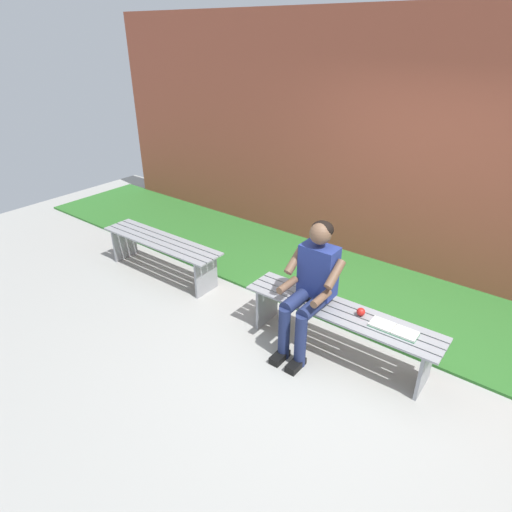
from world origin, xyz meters
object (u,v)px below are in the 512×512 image
(bench_near, at_px, (339,320))
(bench_far, at_px, (161,248))
(person_seated, at_px, (311,284))
(book_open, at_px, (393,329))
(apple, at_px, (361,312))

(bench_near, height_order, bench_far, same)
(bench_near, xyz_separation_m, person_seated, (0.27, 0.10, 0.34))
(person_seated, bearing_deg, book_open, -171.38)
(bench_near, relative_size, apple, 24.50)
(bench_far, height_order, apple, apple)
(book_open, bearing_deg, bench_far, -0.76)
(person_seated, height_order, apple, person_seated)
(bench_far, height_order, book_open, book_open)
(bench_near, relative_size, bench_far, 1.09)
(bench_near, xyz_separation_m, apple, (-0.18, -0.04, 0.15))
(person_seated, xyz_separation_m, book_open, (-0.77, -0.12, -0.22))
(bench_far, bearing_deg, book_open, -179.72)
(person_seated, distance_m, apple, 0.51)
(book_open, bearing_deg, person_seated, 7.58)
(apple, xyz_separation_m, book_open, (-0.32, 0.03, -0.03))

